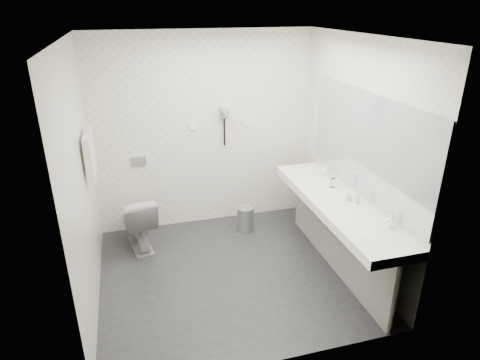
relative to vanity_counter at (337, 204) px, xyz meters
name	(u,v)px	position (x,y,z in m)	size (l,w,h in m)	color
floor	(231,273)	(-1.12, 0.20, -0.80)	(2.80, 2.80, 0.00)	#26252A
ceiling	(228,37)	(-1.12, 0.20, 1.70)	(2.80, 2.80, 0.00)	white
wall_back	(205,133)	(-1.12, 1.50, 0.45)	(2.80, 2.80, 0.00)	white
wall_front	(274,233)	(-1.12, -1.10, 0.45)	(2.80, 2.80, 0.00)	white
wall_left	(81,184)	(-2.52, 0.20, 0.45)	(2.60, 2.60, 0.00)	white
wall_right	(355,156)	(0.27, 0.20, 0.45)	(2.60, 2.60, 0.00)	white
vanity_counter	(337,204)	(0.00, 0.00, 0.00)	(0.55, 2.20, 0.10)	white
vanity_panel	(336,239)	(0.02, 0.00, -0.42)	(0.03, 2.15, 0.75)	gray
vanity_post_near	(394,297)	(0.05, -1.04, -0.42)	(0.06, 0.06, 0.75)	silver
vanity_post_far	(301,199)	(0.05, 1.04, -0.42)	(0.06, 0.06, 0.75)	silver
mirror	(366,144)	(0.26, 0.00, 0.65)	(0.02, 2.20, 1.05)	#B2BCC6
basin_near	(371,231)	(0.00, -0.65, 0.04)	(0.40, 0.31, 0.05)	white
basin_far	(312,178)	(0.00, 0.65, 0.04)	(0.40, 0.31, 0.05)	white
faucet_near	(391,220)	(0.19, -0.65, 0.12)	(0.04, 0.04, 0.15)	silver
faucet_far	(327,170)	(0.19, 0.65, 0.12)	(0.04, 0.04, 0.15)	silver
soap_bottle_a	(349,196)	(0.10, -0.04, 0.10)	(0.05, 0.05, 0.11)	beige
soap_bottle_c	(357,198)	(0.16, -0.12, 0.11)	(0.05, 0.05, 0.12)	beige
glass_left	(333,183)	(0.11, 0.33, 0.10)	(0.06, 0.06, 0.11)	silver
toilet	(138,221)	(-2.06, 1.05, -0.46)	(0.38, 0.68, 0.69)	white
flush_plate	(139,161)	(-1.98, 1.49, 0.15)	(0.18, 0.02, 0.12)	#B2B5BA
pedal_bin	(245,219)	(-0.70, 1.08, -0.64)	(0.22, 0.22, 0.31)	#B2B5BA
bin_lid	(245,208)	(-0.70, 1.08, -0.48)	(0.22, 0.22, 0.01)	#B2B5BA
towel_rail	(86,135)	(-2.47, 0.75, 0.75)	(0.02, 0.02, 0.62)	silver
towel_near	(89,160)	(-2.46, 0.61, 0.53)	(0.07, 0.24, 0.48)	silver
towel_far	(91,151)	(-2.46, 0.89, 0.53)	(0.07, 0.24, 0.48)	silver
dryer_cradle	(224,113)	(-0.88, 1.47, 0.70)	(0.10, 0.04, 0.14)	gray
dryer_barrel	(225,112)	(-0.88, 1.40, 0.73)	(0.08, 0.08, 0.14)	gray
dryer_cord	(224,132)	(-0.88, 1.46, 0.45)	(0.02, 0.02, 0.35)	black
switch_plate_a	(193,126)	(-1.27, 1.49, 0.55)	(0.09, 0.02, 0.09)	white
switch_plate_b	(246,122)	(-0.57, 1.49, 0.55)	(0.09, 0.02, 0.09)	white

